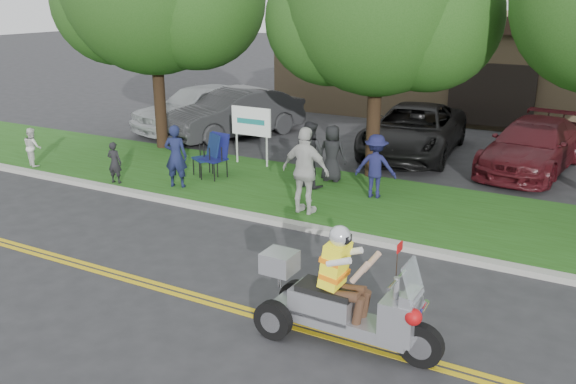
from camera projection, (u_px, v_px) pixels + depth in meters
The scene contains 22 objects.
ground at pixel (193, 280), 10.64m from camera, with size 120.00×120.00×0.00m, color #28282B.
centerline_near at pixel (172, 293), 10.16m from camera, with size 60.00×0.10×0.01m, color gold.
centerline_far at pixel (178, 289), 10.29m from camera, with size 60.00×0.10×0.01m, color gold.
curb at pixel (279, 222), 13.17m from camera, with size 60.00×0.25×0.12m, color #A8A89E.
grass_verge at pixel (322, 195), 14.96m from camera, with size 60.00×4.00×0.10m, color #214913.
commercial_building at pixel (513, 64), 24.92m from camera, with size 18.00×8.20×4.00m.
tree_mid at pixel (381, 7), 15.04m from camera, with size 5.88×4.80×7.05m.
business_sign at pixel (251, 125), 17.08m from camera, with size 1.25×0.06×1.75m.
trike_scooter at pixel (340, 303), 8.56m from camera, with size 2.72×0.91×1.78m.
lawn_chair_a at pixel (209, 153), 16.17m from camera, with size 0.81×0.82×1.12m.
lawn_chair_b at pixel (216, 153), 16.08m from camera, with size 0.70×0.72×1.16m.
spectator_adult_left at pixel (176, 156), 15.19m from camera, with size 0.58×0.38×1.59m, color #161C3F.
spectator_adult_mid at pixel (309, 154), 15.21m from camera, with size 0.81×0.63×1.67m, color black.
spectator_adult_right at pixel (306, 171), 13.30m from camera, with size 1.14×0.47×1.94m, color beige.
spectator_chair_a at pixel (376, 166), 14.42m from camera, with size 0.99×0.57×1.53m, color #181944.
spectator_chair_b at pixel (332, 153), 15.68m from camera, with size 0.72×0.47×1.47m, color black.
child_left at pixel (115, 162), 15.58m from camera, with size 0.39×0.26×1.08m, color black.
child_right at pixel (33, 147), 17.14m from camera, with size 0.53×0.41×1.09m, color silver.
parked_car_far_left at pixel (199, 107), 21.91m from camera, with size 2.01×5.00×1.71m, color #ADB1B5.
parked_car_left at pixel (235, 113), 20.97m from camera, with size 1.75×5.01×1.65m, color #28282A.
parked_car_mid at pixel (413, 131), 18.66m from camera, with size 2.52×5.47×1.52m, color black.
parked_car_right at pixel (533, 146), 16.97m from camera, with size 2.00×4.91×1.43m, color #491117.
Camera 1 is at (6.09, -7.65, 4.77)m, focal length 38.00 mm.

